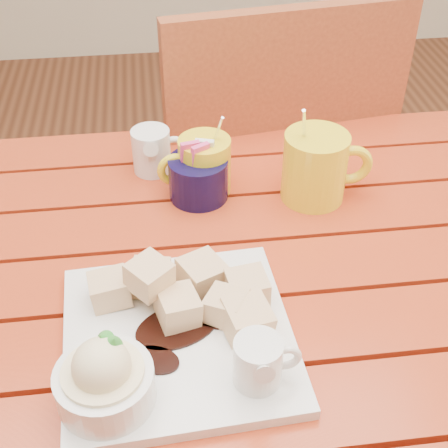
{
  "coord_description": "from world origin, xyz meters",
  "views": [
    {
      "loc": [
        -0.05,
        -0.62,
        1.34
      ],
      "look_at": [
        0.03,
        0.01,
        0.82
      ],
      "focal_mm": 50.0,
      "sensor_mm": 36.0,
      "label": 1
    }
  ],
  "objects": [
    {
      "name": "table",
      "position": [
        0.0,
        0.0,
        0.64
      ],
      "size": [
        1.2,
        0.79,
        0.75
      ],
      "color": "maroon",
      "rests_on": "ground"
    },
    {
      "name": "dessert_plate",
      "position": [
        -0.06,
        -0.14,
        0.78
      ],
      "size": [
        0.29,
        0.29,
        0.11
      ],
      "rotation": [
        0.0,
        0.0,
        0.05
      ],
      "color": "white",
      "rests_on": "table"
    },
    {
      "name": "coffee_mug_left",
      "position": [
        0.02,
        0.19,
        0.8
      ],
      "size": [
        0.12,
        0.08,
        0.14
      ],
      "rotation": [
        0.0,
        0.0,
        0.12
      ],
      "color": "yellow",
      "rests_on": "table"
    },
    {
      "name": "coffee_mug_right",
      "position": [
        0.19,
        0.15,
        0.81
      ],
      "size": [
        0.14,
        0.1,
        0.17
      ],
      "rotation": [
        0.0,
        0.0,
        -0.03
      ],
      "color": "yellow",
      "rests_on": "table"
    },
    {
      "name": "cream_pitcher",
      "position": [
        -0.05,
        0.26,
        0.79
      ],
      "size": [
        0.09,
        0.08,
        0.08
      ],
      "rotation": [
        0.0,
        0.0,
        0.02
      ],
      "color": "white",
      "rests_on": "table"
    },
    {
      "name": "sugar_caddy",
      "position": [
        0.01,
        0.18,
        0.79
      ],
      "size": [
        0.09,
        0.09,
        0.1
      ],
      "color": "black",
      "rests_on": "table"
    },
    {
      "name": "chair_far",
      "position": [
        0.18,
        0.5,
        0.54
      ],
      "size": [
        0.52,
        0.52,
        0.97
      ],
      "rotation": [
        0.0,
        0.0,
        3.28
      ],
      "color": "brown",
      "rests_on": "ground"
    }
  ]
}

